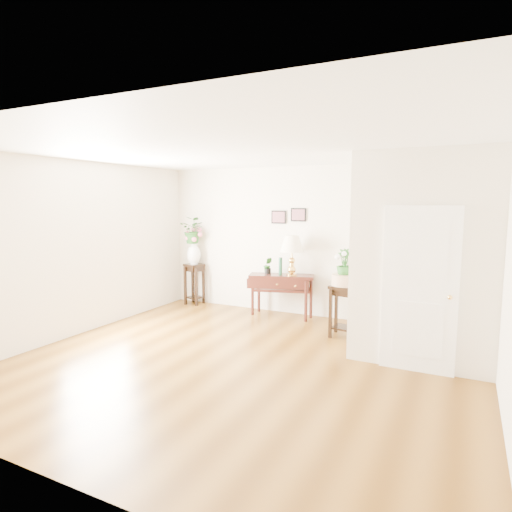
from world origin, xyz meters
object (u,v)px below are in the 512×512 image
Objects in this scene: table_lamp at (292,257)px; plant_stand_b at (344,311)px; console_table at (281,296)px; plant_stand_a at (194,284)px.

plant_stand_b is (1.16, -0.67, -0.73)m from table_lamp.
plant_stand_a is (-2.02, 0.10, 0.03)m from console_table.
table_lamp reaches higher than console_table.
console_table is 1.39× the size of plant_stand_a.
console_table is at bearing -2.75° from plant_stand_a.
plant_stand_a reaches higher than console_table.
plant_stand_a is 3.47m from plant_stand_b.
console_table is 1.59× the size of table_lamp.
plant_stand_a is at bearing 177.50° from table_lamp.
table_lamp is 1.52m from plant_stand_b.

